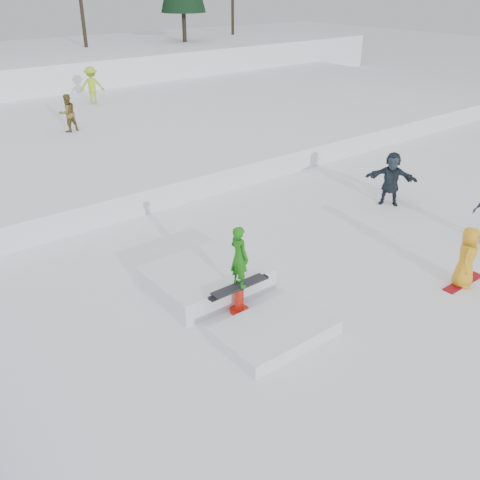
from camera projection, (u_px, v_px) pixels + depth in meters
ground at (279, 323)px, 11.69m from camera, size 120.00×120.00×0.00m
snow_midrise at (26, 143)px, 22.72m from camera, size 50.00×18.00×0.80m
walker_olive at (68, 113)px, 22.58m from camera, size 0.85×0.71×1.57m
walker_ygreen at (92, 86)px, 27.37m from camera, size 1.39×1.17×1.87m
spectator_yellow at (467, 257)px, 12.81m from camera, size 0.88×0.75×1.53m
spectator_dark at (391, 179)px, 17.38m from camera, size 1.36×1.64×1.76m
loose_board_red at (463, 282)px, 13.20m from camera, size 1.40×0.29×0.03m
jib_rail_feature at (224, 289)px, 12.37m from camera, size 2.60×4.40×2.11m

